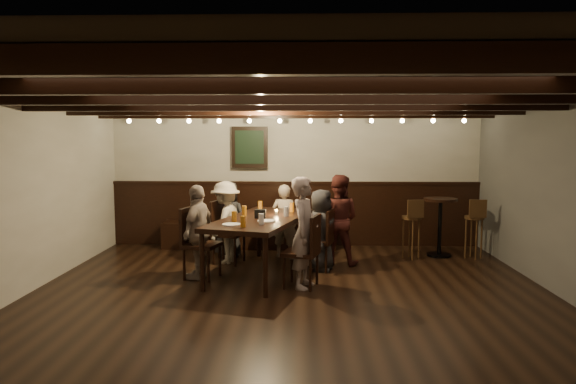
{
  "coord_description": "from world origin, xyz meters",
  "views": [
    {
      "loc": [
        0.14,
        -5.6,
        1.91
      ],
      "look_at": [
        -0.07,
        1.3,
        1.18
      ],
      "focal_mm": 32.0,
      "sensor_mm": 36.0,
      "label": 1
    }
  ],
  "objects_px": {
    "person_bench_right": "(338,219)",
    "person_right_far": "(305,232)",
    "person_bench_left": "(229,219)",
    "chair_right_far": "(302,265)",
    "chair_right_near": "(319,252)",
    "person_bench_centre": "(284,221)",
    "bar_stool_right": "(474,236)",
    "chair_left_far": "(201,257)",
    "person_left_far": "(198,232)",
    "bar_stool_left": "(411,237)",
    "dining_table": "(262,222)",
    "chair_left_near": "(228,244)",
    "person_right_near": "(321,230)",
    "person_left_near": "(226,222)",
    "high_top_table": "(440,218)"
  },
  "relations": [
    {
      "from": "chair_right_near",
      "to": "bar_stool_left",
      "type": "bearing_deg",
      "value": -47.96
    },
    {
      "from": "chair_right_near",
      "to": "person_bench_centre",
      "type": "xyz_separation_m",
      "value": [
        -0.53,
        0.77,
        0.32
      ]
    },
    {
      "from": "chair_right_near",
      "to": "person_left_far",
      "type": "height_order",
      "value": "person_left_far"
    },
    {
      "from": "person_bench_right",
      "to": "bar_stool_left",
      "type": "height_order",
      "value": "person_bench_right"
    },
    {
      "from": "person_right_far",
      "to": "bar_stool_right",
      "type": "relative_size",
      "value": 1.48
    },
    {
      "from": "person_bench_centre",
      "to": "chair_left_far",
      "type": "bearing_deg",
      "value": 64.34
    },
    {
      "from": "person_bench_left",
      "to": "person_left_near",
      "type": "bearing_deg",
      "value": 108.43
    },
    {
      "from": "dining_table",
      "to": "chair_right_far",
      "type": "distance_m",
      "value": 0.96
    },
    {
      "from": "person_left_near",
      "to": "bar_stool_right",
      "type": "bearing_deg",
      "value": 111.34
    },
    {
      "from": "chair_left_far",
      "to": "person_bench_left",
      "type": "bearing_deg",
      "value": -172.42
    },
    {
      "from": "chair_right_far",
      "to": "bar_stool_left",
      "type": "height_order",
      "value": "bar_stool_left"
    },
    {
      "from": "dining_table",
      "to": "person_left_far",
      "type": "height_order",
      "value": "person_left_far"
    },
    {
      "from": "chair_left_far",
      "to": "person_left_far",
      "type": "bearing_deg",
      "value": -90.0
    },
    {
      "from": "chair_left_near",
      "to": "bar_stool_right",
      "type": "distance_m",
      "value": 3.89
    },
    {
      "from": "high_top_table",
      "to": "bar_stool_left",
      "type": "xyz_separation_m",
      "value": [
        -0.5,
        -0.21,
        -0.26
      ]
    },
    {
      "from": "person_bench_left",
      "to": "chair_right_far",
      "type": "bearing_deg",
      "value": 140.19
    },
    {
      "from": "chair_left_far",
      "to": "bar_stool_left",
      "type": "relative_size",
      "value": 1.01
    },
    {
      "from": "chair_right_far",
      "to": "bar_stool_right",
      "type": "bearing_deg",
      "value": -43.12
    },
    {
      "from": "chair_left_near",
      "to": "chair_right_far",
      "type": "xyz_separation_m",
      "value": [
        1.15,
        -1.25,
        -0.01
      ]
    },
    {
      "from": "person_left_near",
      "to": "person_right_far",
      "type": "relative_size",
      "value": 0.88
    },
    {
      "from": "person_bench_right",
      "to": "high_top_table",
      "type": "height_order",
      "value": "person_bench_right"
    },
    {
      "from": "dining_table",
      "to": "chair_right_near",
      "type": "height_order",
      "value": "chair_right_near"
    },
    {
      "from": "person_bench_centre",
      "to": "person_bench_left",
      "type": "bearing_deg",
      "value": 9.46
    },
    {
      "from": "person_bench_left",
      "to": "bar_stool_left",
      "type": "relative_size",
      "value": 1.27
    },
    {
      "from": "dining_table",
      "to": "person_bench_centre",
      "type": "relative_size",
      "value": 1.97
    },
    {
      "from": "person_bench_right",
      "to": "bar_stool_right",
      "type": "distance_m",
      "value": 2.25
    },
    {
      "from": "chair_right_near",
      "to": "dining_table",
      "type": "bearing_deg",
      "value": 122.05
    },
    {
      "from": "person_bench_centre",
      "to": "person_right_far",
      "type": "relative_size",
      "value": 0.83
    },
    {
      "from": "chair_left_near",
      "to": "person_bench_centre",
      "type": "distance_m",
      "value": 0.98
    },
    {
      "from": "chair_right_far",
      "to": "person_right_far",
      "type": "height_order",
      "value": "person_right_far"
    },
    {
      "from": "person_bench_left",
      "to": "person_bench_right",
      "type": "xyz_separation_m",
      "value": [
        1.73,
        -0.48,
        0.07
      ]
    },
    {
      "from": "chair_left_far",
      "to": "dining_table",
      "type": "bearing_deg",
      "value": 121.99
    },
    {
      "from": "person_bench_centre",
      "to": "person_right_near",
      "type": "xyz_separation_m",
      "value": [
        0.56,
        -0.78,
        -0.0
      ]
    },
    {
      "from": "person_bench_centre",
      "to": "high_top_table",
      "type": "xyz_separation_m",
      "value": [
        2.51,
        0.17,
        0.03
      ]
    },
    {
      "from": "dining_table",
      "to": "person_bench_left",
      "type": "height_order",
      "value": "person_bench_left"
    },
    {
      "from": "chair_left_far",
      "to": "person_bench_left",
      "type": "height_order",
      "value": "person_bench_left"
    },
    {
      "from": "person_bench_right",
      "to": "dining_table",
      "type": "bearing_deg",
      "value": 45.0
    },
    {
      "from": "chair_right_near",
      "to": "person_bench_centre",
      "type": "bearing_deg",
      "value": 50.14
    },
    {
      "from": "chair_right_near",
      "to": "bar_stool_left",
      "type": "relative_size",
      "value": 0.92
    },
    {
      "from": "chair_right_far",
      "to": "person_bench_left",
      "type": "height_order",
      "value": "person_bench_left"
    },
    {
      "from": "chair_right_far",
      "to": "person_left_near",
      "type": "height_order",
      "value": "person_left_near"
    },
    {
      "from": "person_bench_right",
      "to": "person_right_far",
      "type": "relative_size",
      "value": 0.96
    },
    {
      "from": "person_right_near",
      "to": "chair_right_near",
      "type": "bearing_deg",
      "value": 90.0
    },
    {
      "from": "dining_table",
      "to": "chair_right_near",
      "type": "xyz_separation_m",
      "value": [
        0.81,
        0.24,
        -0.47
      ]
    },
    {
      "from": "chair_right_near",
      "to": "person_right_far",
      "type": "relative_size",
      "value": 0.62
    },
    {
      "from": "chair_right_near",
      "to": "bar_stool_right",
      "type": "distance_m",
      "value": 2.61
    },
    {
      "from": "person_left_far",
      "to": "bar_stool_left",
      "type": "height_order",
      "value": "person_left_far"
    },
    {
      "from": "chair_left_near",
      "to": "person_left_near",
      "type": "xyz_separation_m",
      "value": [
        -0.03,
        0.01,
        0.34
      ]
    },
    {
      "from": "person_bench_centre",
      "to": "person_bench_right",
      "type": "bearing_deg",
      "value": 170.54
    },
    {
      "from": "chair_left_near",
      "to": "person_left_near",
      "type": "relative_size",
      "value": 0.76
    }
  ]
}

